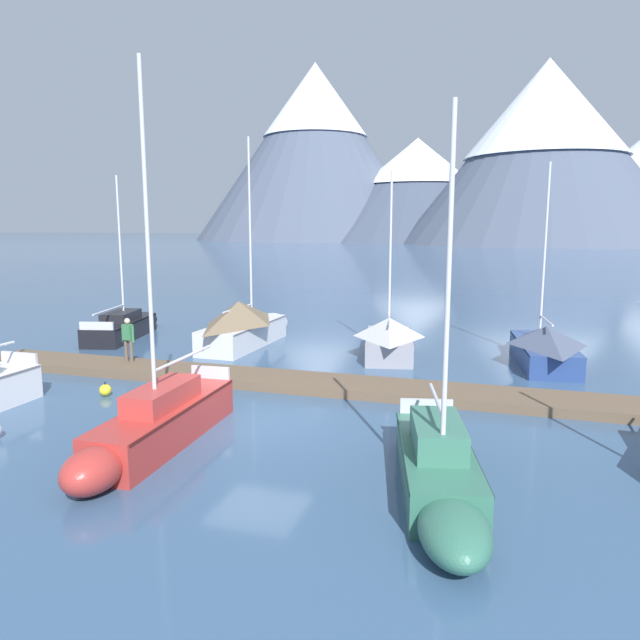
{
  "coord_description": "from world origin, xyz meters",
  "views": [
    {
      "loc": [
        6.06,
        -14.31,
        5.45
      ],
      "look_at": [
        0.0,
        6.0,
        2.0
      ],
      "focal_mm": 32.73,
      "sensor_mm": 36.0,
      "label": 1
    }
  ],
  "objects_px": {
    "sailboat_mid_dock_port": "(246,324)",
    "sailboat_far_berth": "(389,337)",
    "sailboat_outer_slip": "(440,472)",
    "sailboat_end_of_dock": "(543,345)",
    "sailboat_mid_dock_starboard": "(156,424)",
    "person_on_dock": "(128,337)",
    "sailboat_nearest_berth": "(125,325)",
    "mooring_buoy_inner_mooring": "(105,390)"
  },
  "relations": [
    {
      "from": "sailboat_mid_dock_port",
      "to": "sailboat_far_berth",
      "type": "bearing_deg",
      "value": -2.6
    },
    {
      "from": "sailboat_outer_slip",
      "to": "sailboat_end_of_dock",
      "type": "height_order",
      "value": "sailboat_end_of_dock"
    },
    {
      "from": "sailboat_mid_dock_port",
      "to": "sailboat_mid_dock_starboard",
      "type": "xyz_separation_m",
      "value": [
        3.04,
        -12.28,
        -0.34
      ]
    },
    {
      "from": "sailboat_end_of_dock",
      "to": "person_on_dock",
      "type": "distance_m",
      "value": 16.19
    },
    {
      "from": "sailboat_nearest_berth",
      "to": "person_on_dock",
      "type": "distance_m",
      "value": 7.2
    },
    {
      "from": "sailboat_mid_dock_starboard",
      "to": "mooring_buoy_inner_mooring",
      "type": "distance_m",
      "value": 5.39
    },
    {
      "from": "sailboat_mid_dock_port",
      "to": "sailboat_far_berth",
      "type": "height_order",
      "value": "sailboat_mid_dock_port"
    },
    {
      "from": "person_on_dock",
      "to": "sailboat_outer_slip",
      "type": "bearing_deg",
      "value": -31.2
    },
    {
      "from": "sailboat_nearest_berth",
      "to": "sailboat_end_of_dock",
      "type": "bearing_deg",
      "value": -0.63
    },
    {
      "from": "sailboat_nearest_berth",
      "to": "mooring_buoy_inner_mooring",
      "type": "xyz_separation_m",
      "value": [
        5.54,
        -9.02,
        -0.36
      ]
    },
    {
      "from": "sailboat_end_of_dock",
      "to": "mooring_buoy_inner_mooring",
      "type": "relative_size",
      "value": 17.08
    },
    {
      "from": "sailboat_end_of_dock",
      "to": "mooring_buoy_inner_mooring",
      "type": "bearing_deg",
      "value": -147.57
    },
    {
      "from": "person_on_dock",
      "to": "mooring_buoy_inner_mooring",
      "type": "distance_m",
      "value": 3.65
    },
    {
      "from": "sailboat_mid_dock_starboard",
      "to": "sailboat_outer_slip",
      "type": "relative_size",
      "value": 1.2
    },
    {
      "from": "mooring_buoy_inner_mooring",
      "to": "sailboat_far_berth",
      "type": "bearing_deg",
      "value": 47.65
    },
    {
      "from": "sailboat_nearest_berth",
      "to": "person_on_dock",
      "type": "bearing_deg",
      "value": -53.93
    },
    {
      "from": "sailboat_mid_dock_starboard",
      "to": "sailboat_far_berth",
      "type": "bearing_deg",
      "value": 73.03
    },
    {
      "from": "sailboat_mid_dock_port",
      "to": "sailboat_far_berth",
      "type": "distance_m",
      "value": 6.7
    },
    {
      "from": "sailboat_nearest_berth",
      "to": "sailboat_mid_dock_port",
      "type": "relative_size",
      "value": 0.83
    },
    {
      "from": "sailboat_outer_slip",
      "to": "sailboat_end_of_dock",
      "type": "bearing_deg",
      "value": 77.64
    },
    {
      "from": "sailboat_nearest_berth",
      "to": "sailboat_outer_slip",
      "type": "xyz_separation_m",
      "value": [
        16.54,
        -13.26,
        0.03
      ]
    },
    {
      "from": "sailboat_nearest_berth",
      "to": "sailboat_outer_slip",
      "type": "height_order",
      "value": "sailboat_nearest_berth"
    },
    {
      "from": "mooring_buoy_inner_mooring",
      "to": "person_on_dock",
      "type": "bearing_deg",
      "value": 112.24
    },
    {
      "from": "sailboat_mid_dock_port",
      "to": "person_on_dock",
      "type": "distance_m",
      "value": 6.06
    },
    {
      "from": "sailboat_nearest_berth",
      "to": "sailboat_far_berth",
      "type": "bearing_deg",
      "value": -2.28
    },
    {
      "from": "sailboat_mid_dock_starboard",
      "to": "sailboat_end_of_dock",
      "type": "height_order",
      "value": "sailboat_mid_dock_starboard"
    },
    {
      "from": "sailboat_mid_dock_starboard",
      "to": "sailboat_outer_slip",
      "type": "bearing_deg",
      "value": -6.18
    },
    {
      "from": "sailboat_mid_dock_port",
      "to": "mooring_buoy_inner_mooring",
      "type": "distance_m",
      "value": 8.89
    },
    {
      "from": "sailboat_nearest_berth",
      "to": "sailboat_end_of_dock",
      "type": "height_order",
      "value": "sailboat_end_of_dock"
    },
    {
      "from": "sailboat_end_of_dock",
      "to": "person_on_dock",
      "type": "bearing_deg",
      "value": -159.84
    },
    {
      "from": "sailboat_far_berth",
      "to": "mooring_buoy_inner_mooring",
      "type": "distance_m",
      "value": 11.51
    },
    {
      "from": "sailboat_end_of_dock",
      "to": "sailboat_far_berth",
      "type": "bearing_deg",
      "value": -177.05
    },
    {
      "from": "sailboat_mid_dock_starboard",
      "to": "sailboat_mid_dock_port",
      "type": "bearing_deg",
      "value": 103.88
    },
    {
      "from": "sailboat_far_berth",
      "to": "mooring_buoy_inner_mooring",
      "type": "xyz_separation_m",
      "value": [
        -7.74,
        -8.49,
        -0.61
      ]
    },
    {
      "from": "sailboat_far_berth",
      "to": "person_on_dock",
      "type": "distance_m",
      "value": 10.49
    },
    {
      "from": "sailboat_mid_dock_port",
      "to": "sailboat_end_of_dock",
      "type": "bearing_deg",
      "value": 0.05
    },
    {
      "from": "sailboat_nearest_berth",
      "to": "sailboat_mid_dock_starboard",
      "type": "distance_m",
      "value": 15.78
    },
    {
      "from": "sailboat_nearest_berth",
      "to": "sailboat_end_of_dock",
      "type": "xyz_separation_m",
      "value": [
        19.4,
        -0.21,
        0.21
      ]
    },
    {
      "from": "sailboat_far_berth",
      "to": "person_on_dock",
      "type": "xyz_separation_m",
      "value": [
        -9.06,
        -5.26,
        0.46
      ]
    },
    {
      "from": "sailboat_mid_dock_port",
      "to": "mooring_buoy_inner_mooring",
      "type": "xyz_separation_m",
      "value": [
        -1.05,
        -8.8,
        -0.79
      ]
    },
    {
      "from": "sailboat_end_of_dock",
      "to": "mooring_buoy_inner_mooring",
      "type": "distance_m",
      "value": 16.44
    },
    {
      "from": "sailboat_nearest_berth",
      "to": "mooring_buoy_inner_mooring",
      "type": "height_order",
      "value": "sailboat_nearest_berth"
    }
  ]
}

